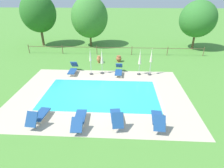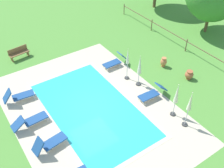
% 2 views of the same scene
% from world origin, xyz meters
% --- Properties ---
extents(ground_plane, '(160.00, 160.00, 0.00)m').
position_xyz_m(ground_plane, '(0.00, 0.00, 0.00)').
color(ground_plane, '#518E38').
extents(pool_deck_paving, '(12.46, 8.89, 0.01)m').
position_xyz_m(pool_deck_paving, '(0.00, 0.00, 0.00)').
color(pool_deck_paving, beige).
rests_on(pool_deck_paving, ground).
extents(swimming_pool_water, '(8.14, 4.57, 0.01)m').
position_xyz_m(swimming_pool_water, '(0.00, 0.00, 0.01)').
color(swimming_pool_water, '#2DB7C6').
rests_on(swimming_pool_water, ground).
extents(pool_coping_rim, '(8.62, 5.05, 0.01)m').
position_xyz_m(pool_coping_rim, '(0.00, 0.00, 0.01)').
color(pool_coping_rim, beige).
rests_on(pool_coping_rim, ground).
extents(sun_lounger_north_near_steps, '(0.63, 1.90, 0.96)m').
position_xyz_m(sun_lounger_north_near_steps, '(-2.91, 3.70, 0.39)').
color(sun_lounger_north_near_steps, navy).
rests_on(sun_lounger_north_near_steps, ground).
extents(sun_lounger_north_mid, '(0.69, 2.05, 0.80)m').
position_xyz_m(sun_lounger_north_mid, '(-0.79, -3.43, 0.37)').
color(sun_lounger_north_mid, navy).
rests_on(sun_lounger_north_mid, ground).
extents(sun_lounger_north_far, '(0.84, 1.88, 1.02)m').
position_xyz_m(sun_lounger_north_far, '(1.26, -3.20, 0.40)').
color(sun_lounger_north_far, navy).
rests_on(sun_lounger_north_far, ground).
extents(sun_lounger_north_end, '(0.77, 1.89, 1.00)m').
position_xyz_m(sun_lounger_north_end, '(-3.15, -3.31, 0.40)').
color(sun_lounger_north_end, navy).
rests_on(sun_lounger_north_end, ground).
extents(sun_lounger_south_near_corner, '(0.67, 1.97, 0.90)m').
position_xyz_m(sun_lounger_south_near_corner, '(1.24, 3.66, 0.38)').
color(sun_lounger_south_near_corner, navy).
rests_on(sun_lounger_south_near_corner, ground).
extents(sun_lounger_south_mid, '(0.74, 1.90, 0.99)m').
position_xyz_m(sun_lounger_south_mid, '(3.54, -3.26, 0.39)').
color(sun_lounger_south_mid, navy).
rests_on(sun_lounger_south_mid, ground).
extents(patio_umbrella_closed_row_west, '(0.32, 0.32, 2.38)m').
position_xyz_m(patio_umbrella_closed_row_west, '(-1.23, 3.53, 1.51)').
color(patio_umbrella_closed_row_west, '#383838').
rests_on(patio_umbrella_closed_row_west, ground).
extents(patio_umbrella_closed_row_mid_west, '(0.32, 0.32, 2.29)m').
position_xyz_m(patio_umbrella_closed_row_mid_west, '(3.05, 3.71, 1.48)').
color(patio_umbrella_closed_row_mid_west, '#383838').
rests_on(patio_umbrella_closed_row_mid_west, ground).
extents(patio_umbrella_closed_row_centre, '(0.32, 0.32, 2.30)m').
position_xyz_m(patio_umbrella_closed_row_centre, '(-0.26, 3.76, 1.48)').
color(patio_umbrella_closed_row_centre, '#383838').
rests_on(patio_umbrella_closed_row_centre, ground).
extents(patio_umbrella_closed_row_mid_east, '(0.32, 0.32, 2.44)m').
position_xyz_m(patio_umbrella_closed_row_mid_east, '(4.01, 3.69, 1.60)').
color(patio_umbrella_closed_row_mid_east, '#383838').
rests_on(patio_umbrella_closed_row_mid_east, ground).
extents(terracotta_urn_near_fence, '(0.46, 0.46, 0.74)m').
position_xyz_m(terracotta_urn_near_fence, '(-0.89, 6.56, 0.40)').
color(terracotta_urn_near_fence, '#C67547').
rests_on(terracotta_urn_near_fence, ground).
extents(terracotta_urn_by_tree, '(0.58, 0.58, 0.64)m').
position_xyz_m(terracotta_urn_by_tree, '(1.17, 7.01, 0.35)').
color(terracotta_urn_by_tree, '#A85B38').
rests_on(terracotta_urn_by_tree, ground).
extents(perimeter_fence, '(20.63, 0.08, 1.05)m').
position_xyz_m(perimeter_fence, '(0.59, 9.45, 0.71)').
color(perimeter_fence, brown).
rests_on(perimeter_fence, ground).
extents(tree_far_west, '(4.34, 4.34, 5.86)m').
position_xyz_m(tree_far_west, '(10.59, 12.37, 3.70)').
color(tree_far_west, brown).
rests_on(tree_far_west, ground).
extents(tree_west_mid, '(4.44, 4.44, 6.65)m').
position_xyz_m(tree_west_mid, '(-9.36, 13.09, 4.22)').
color(tree_west_mid, brown).
rests_on(tree_west_mid, ground).
extents(tree_centre, '(4.72, 4.72, 6.29)m').
position_xyz_m(tree_centre, '(-2.80, 13.31, 3.70)').
color(tree_centre, brown).
rests_on(tree_centre, ground).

